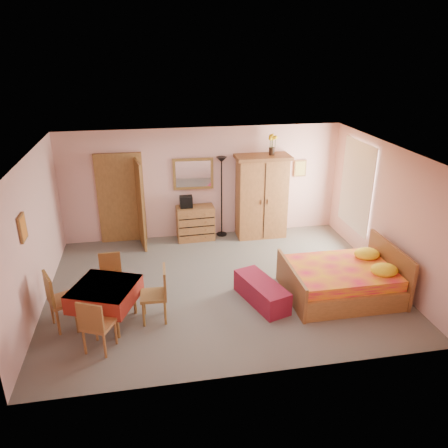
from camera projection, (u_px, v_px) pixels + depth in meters
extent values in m
plane|color=slate|center=(222.00, 285.00, 8.44)|extent=(6.50, 6.50, 0.00)
plane|color=brown|center=(221.00, 153.00, 7.44)|extent=(6.50, 6.50, 0.00)
cube|color=beige|center=(203.00, 183.00, 10.21)|extent=(6.50, 0.10, 2.60)
cube|color=beige|center=(255.00, 295.00, 5.67)|extent=(6.50, 0.10, 2.60)
cube|color=beige|center=(33.00, 236.00, 7.41)|extent=(0.10, 5.00, 2.60)
cube|color=beige|center=(386.00, 212.00, 8.47)|extent=(0.10, 5.00, 2.60)
cube|color=#9E6B35|center=(121.00, 199.00, 9.98)|extent=(1.06, 0.12, 2.15)
cube|color=white|center=(357.00, 186.00, 9.50)|extent=(0.08, 1.40, 1.95)
cube|color=orange|center=(22.00, 228.00, 6.71)|extent=(0.04, 0.32, 0.42)
cube|color=#D8BF59|center=(300.00, 168.00, 10.48)|extent=(0.30, 0.04, 0.40)
cube|color=#966032|center=(196.00, 223.00, 10.28)|extent=(0.88, 0.46, 0.82)
cube|color=white|center=(193.00, 174.00, 10.03)|extent=(0.93, 0.09, 0.73)
cube|color=black|center=(186.00, 202.00, 10.04)|extent=(0.29, 0.21, 0.27)
cube|color=black|center=(222.00, 197.00, 10.29)|extent=(0.32, 0.32, 1.93)
cube|color=#A86A39|center=(262.00, 197.00, 10.26)|extent=(1.26, 0.65, 1.98)
cube|color=yellow|center=(272.00, 145.00, 9.84)|extent=(0.20, 0.20, 0.48)
cube|color=#E71647|center=(341.00, 272.00, 7.96)|extent=(2.00, 1.58, 0.93)
cube|color=maroon|center=(261.00, 292.00, 7.82)|extent=(0.81, 1.31, 0.41)
cube|color=maroon|center=(106.00, 304.00, 7.18)|extent=(1.25, 1.25, 0.71)
cube|color=#AC6C3A|center=(99.00, 324.00, 6.51)|extent=(0.55, 0.55, 0.91)
cube|color=olive|center=(111.00, 278.00, 7.84)|extent=(0.40, 0.40, 0.85)
cube|color=#A16536|center=(64.00, 299.00, 7.05)|extent=(0.60, 0.60, 1.01)
cube|color=olive|center=(154.00, 295.00, 7.22)|extent=(0.45, 0.45, 0.96)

